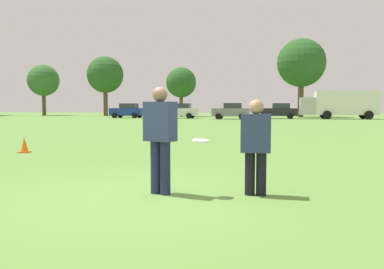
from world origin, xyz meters
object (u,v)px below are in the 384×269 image
(parked_car_mid_left, at_px, (181,111))
(box_truck, at_px, (340,104))
(player_thrower, at_px, (160,134))
(parked_car_center, at_px, (231,111))
(player_defender, at_px, (256,142))
(traffic_cone, at_px, (24,145))
(parked_car_near_left, at_px, (128,111))
(frisbee, at_px, (200,141))
(parked_car_mid_right, at_px, (279,111))

(parked_car_mid_left, bearing_deg, box_truck, 0.86)
(player_thrower, bearing_deg, parked_car_center, 92.01)
(player_thrower, relative_size, player_defender, 1.13)
(parked_car_mid_left, bearing_deg, parked_car_center, -20.19)
(traffic_cone, height_order, parked_car_near_left, parked_car_near_left)
(player_defender, height_order, box_truck, box_truck)
(frisbee, xyz_separation_m, parked_car_mid_right, (3.43, 42.26, 0.04))
(player_thrower, height_order, traffic_cone, player_thrower)
(parked_car_center, bearing_deg, box_truck, 11.95)
(traffic_cone, height_order, parked_car_mid_left, parked_car_mid_left)
(frisbee, xyz_separation_m, box_truck, (10.26, 42.19, 0.87))
(traffic_cone, distance_m, parked_car_mid_left, 36.87)
(player_thrower, xyz_separation_m, parked_car_mid_right, (4.09, 42.22, -0.06))
(parked_car_mid_right, xyz_separation_m, box_truck, (6.83, -0.07, 0.83))
(parked_car_near_left, distance_m, box_truck, 25.49)
(parked_car_mid_right, bearing_deg, box_truck, -0.59)
(player_defender, distance_m, box_truck, 43.04)
(frisbee, relative_size, box_truck, 0.03)
(traffic_cone, height_order, parked_car_center, parked_car_center)
(parked_car_near_left, bearing_deg, player_defender, -69.08)
(player_defender, height_order, traffic_cone, player_defender)
(frisbee, height_order, parked_car_mid_left, parked_car_mid_left)
(traffic_cone, bearing_deg, parked_car_mid_right, 75.42)
(frisbee, relative_size, parked_car_near_left, 0.06)
(frisbee, xyz_separation_m, parked_car_center, (-2.05, 39.58, 0.04))
(player_thrower, relative_size, traffic_cone, 3.63)
(frisbee, height_order, parked_car_near_left, parked_car_near_left)
(traffic_cone, xyz_separation_m, parked_car_mid_right, (9.66, 37.15, 0.69))
(box_truck, bearing_deg, traffic_cone, -113.97)
(parked_car_mid_left, xyz_separation_m, box_truck, (18.63, 0.28, 0.83))
(player_thrower, xyz_separation_m, parked_car_center, (-1.39, 39.54, -0.06))
(player_thrower, relative_size, parked_car_mid_right, 0.41)
(player_thrower, relative_size, frisbee, 6.40)
(parked_car_near_left, bearing_deg, parked_car_center, -11.59)
(frisbee, bearing_deg, box_truck, 76.34)
(parked_car_mid_right, bearing_deg, player_thrower, -95.54)
(parked_car_mid_right, bearing_deg, player_defender, -93.49)
(frisbee, bearing_deg, parked_car_mid_left, 101.30)
(player_thrower, relative_size, parked_car_near_left, 0.41)
(frisbee, xyz_separation_m, traffic_cone, (-6.23, 5.11, -0.65))
(traffic_cone, xyz_separation_m, parked_car_center, (4.18, 34.47, 0.69))
(player_thrower, xyz_separation_m, parked_car_near_left, (-14.56, 42.24, -0.06))
(parked_car_mid_left, distance_m, box_truck, 18.65)
(parked_car_mid_left, bearing_deg, traffic_cone, -86.66)
(frisbee, height_order, parked_car_mid_right, parked_car_mid_right)
(player_thrower, bearing_deg, frisbee, -3.64)
(parked_car_near_left, height_order, box_truck, box_truck)
(player_defender, xyz_separation_m, parked_car_mid_left, (-9.25, 41.72, 0.07))
(parked_car_center, xyz_separation_m, parked_car_mid_right, (5.48, 2.68, 0.00))
(player_defender, distance_m, parked_car_center, 39.50)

